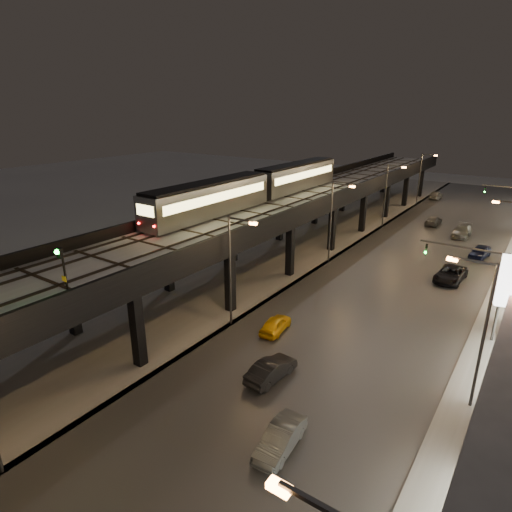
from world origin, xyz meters
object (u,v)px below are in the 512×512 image
Objects in this scene: car_near_white at (271,370)px; car_mid_dark at (433,221)px; car_far_white at (436,195)px; car_onc_dark at (450,275)px; subway_train at (259,186)px; car_onc_red at (480,252)px; rail_signal at (62,264)px; car_taxi at (276,325)px; car_onc_white at (462,232)px; car_onc_silver at (280,439)px.

car_near_white reaches higher than car_mid_dark.
car_onc_dark is at bearing 106.24° from car_far_white.
subway_train reaches higher than car_onc_red.
car_near_white is at bearing 45.73° from rail_signal.
car_taxi is 0.80× the size of car_far_white.
car_mid_dark is 0.86× the size of car_onc_white.
car_taxi is 0.89× the size of car_near_white.
car_mid_dark is (7.28, 53.90, -8.16)m from rail_signal.
car_taxi is 29.94m from car_onc_red.
car_far_white is (-5.00, 65.54, 0.10)m from car_near_white.
subway_train reaches higher than car_onc_white.
car_mid_dark is 20.32m from car_far_white.
car_onc_silver is at bearing -53.70° from subway_train.
car_near_white is at bearing -100.65° from car_onc_dark.
car_mid_dark reaches higher than car_taxi.
car_onc_silver is 38.43m from car_onc_red.
rail_signal reaches higher than car_onc_silver.
rail_signal is 0.59× the size of car_onc_dark.
car_taxi is (11.39, -14.44, -7.63)m from subway_train.
subway_train reaches higher than car_far_white.
subway_train is 47.30m from car_far_white.
car_onc_white is at bearing 111.78° from car_far_white.
car_onc_red is (12.26, -32.07, -0.06)m from car_far_white.
rail_signal is 14.08m from car_near_white.
car_onc_white is 1.23× the size of car_onc_red.
rail_signal reaches higher than car_near_white.
car_mid_dark is 14.59m from car_onc_red.
car_onc_red is (15.29, 41.70, -8.09)m from rail_signal.
subway_train is at bearing 62.67° from car_mid_dark.
car_far_white reaches higher than car_onc_red.
car_onc_dark reaches higher than car_taxi.
car_taxi is 0.72× the size of car_onc_white.
car_taxi is at bearing -101.22° from car_onc_white.
car_onc_white is (-2.08, 17.59, 0.01)m from car_onc_dark.
car_far_white is at bearing -81.03° from car_near_white.
car_onc_dark is 1.26× the size of car_onc_red.
rail_signal reaches higher than car_onc_white.
subway_train reaches higher than rail_signal.
rail_signal is 74.27m from car_far_white.
car_onc_silver is 28.85m from car_onc_dark.
rail_signal is at bearing 50.34° from car_near_white.
car_onc_dark is (10.97, -41.58, -0.05)m from car_far_white.
car_onc_dark is at bearing -99.38° from car_near_white.
rail_signal reaches higher than car_onc_red.
rail_signal is at bearing -77.14° from subway_train.
car_mid_dark is at bearing 82.30° from rail_signal.
car_onc_white reaches higher than car_near_white.
rail_signal is at bearing -102.09° from car_onc_red.
car_near_white reaches higher than car_taxi.
car_onc_silver reaches higher than car_taxi.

